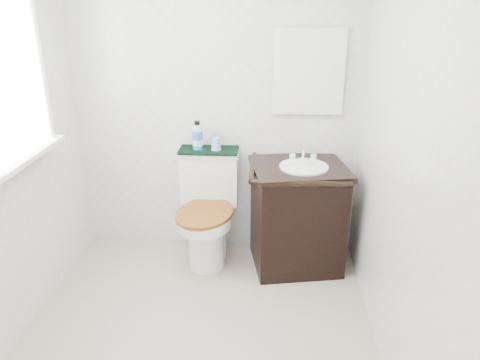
# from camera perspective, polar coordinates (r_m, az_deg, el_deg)

# --- Properties ---
(floor) EXTENTS (2.40, 2.40, 0.00)m
(floor) POSITION_cam_1_polar(r_m,az_deg,el_deg) (3.08, -5.24, -18.56)
(floor) COLOR #ABA289
(floor) RESTS_ON ground
(wall_back) EXTENTS (2.40, 0.00, 2.40)m
(wall_back) POSITION_cam_1_polar(r_m,az_deg,el_deg) (3.62, -2.95, 9.26)
(wall_back) COLOR silver
(wall_back) RESTS_ON ground
(wall_front) EXTENTS (2.40, 0.00, 2.40)m
(wall_front) POSITION_cam_1_polar(r_m,az_deg,el_deg) (1.43, -14.56, -12.82)
(wall_front) COLOR silver
(wall_front) RESTS_ON ground
(wall_right) EXTENTS (0.00, 2.40, 2.40)m
(wall_right) POSITION_cam_1_polar(r_m,az_deg,el_deg) (2.53, 19.21, 2.37)
(wall_right) COLOR silver
(wall_right) RESTS_ON ground
(window) EXTENTS (0.02, 0.70, 0.90)m
(window) POSITION_cam_1_polar(r_m,az_deg,el_deg) (2.99, -26.65, 11.15)
(window) COLOR white
(window) RESTS_ON wall_left
(mirror) EXTENTS (0.50, 0.02, 0.60)m
(mirror) POSITION_cam_1_polar(r_m,az_deg,el_deg) (3.53, 8.37, 12.88)
(mirror) COLOR silver
(mirror) RESTS_ON wall_back
(toilet) EXTENTS (0.49, 0.68, 0.85)m
(toilet) POSITION_cam_1_polar(r_m,az_deg,el_deg) (3.68, -3.90, -4.23)
(toilet) COLOR white
(toilet) RESTS_ON floor
(vanity) EXTENTS (0.77, 0.69, 0.92)m
(vanity) POSITION_cam_1_polar(r_m,az_deg,el_deg) (3.57, 6.99, -4.13)
(vanity) COLOR black
(vanity) RESTS_ON floor
(trash_bin) EXTENTS (0.21, 0.18, 0.26)m
(trash_bin) POSITION_cam_1_polar(r_m,az_deg,el_deg) (3.67, -4.11, -8.55)
(trash_bin) COLOR silver
(trash_bin) RESTS_ON floor
(towel) EXTENTS (0.45, 0.22, 0.02)m
(towel) POSITION_cam_1_polar(r_m,az_deg,el_deg) (3.61, -3.84, 3.65)
(towel) COLOR black
(towel) RESTS_ON toilet
(mouthwash_bottle) EXTENTS (0.08, 0.08, 0.22)m
(mouthwash_bottle) POSITION_cam_1_polar(r_m,az_deg,el_deg) (3.59, -5.21, 5.33)
(mouthwash_bottle) COLOR blue
(mouthwash_bottle) RESTS_ON towel
(cup) EXTENTS (0.08, 0.08, 0.10)m
(cup) POSITION_cam_1_polar(r_m,az_deg,el_deg) (3.57, -2.94, 4.44)
(cup) COLOR #7EAACE
(cup) RESTS_ON towel
(soap_bar) EXTENTS (0.07, 0.04, 0.02)m
(soap_bar) POSITION_cam_1_polar(r_m,az_deg,el_deg) (3.54, 6.88, 2.63)
(soap_bar) COLOR #187377
(soap_bar) RESTS_ON vanity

